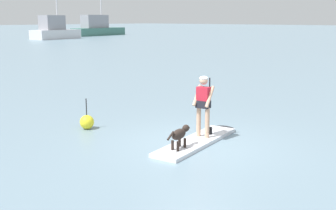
% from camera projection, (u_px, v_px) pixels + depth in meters
% --- Properties ---
extents(ground_plane, '(400.00, 400.00, 0.00)m').
position_uv_depth(ground_plane, '(196.00, 144.00, 11.01)').
color(ground_plane, slate).
extents(paddleboard, '(3.59, 1.29, 0.10)m').
position_uv_depth(paddleboard, '(200.00, 140.00, 11.18)').
color(paddleboard, silver).
rests_on(paddleboard, ground_plane).
extents(person_paddler, '(0.64, 0.53, 1.65)m').
position_uv_depth(person_paddler, '(204.00, 102.00, 11.09)').
color(person_paddler, tan).
rests_on(person_paddler, paddleboard).
extents(dog, '(1.01, 0.30, 0.53)m').
position_uv_depth(dog, '(180.00, 134.00, 10.23)').
color(dog, '#2D231E').
rests_on(dog, paddleboard).
extents(moored_boat_center, '(8.42, 4.08, 10.97)m').
position_uv_depth(moored_boat_center, '(55.00, 30.00, 66.75)').
color(moored_boat_center, silver).
rests_on(moored_boat_center, ground_plane).
extents(moored_boat_outer, '(13.04, 4.88, 11.41)m').
position_uv_depth(moored_boat_outer, '(98.00, 28.00, 80.85)').
color(moored_boat_outer, '#3F7266').
rests_on(moored_boat_outer, ground_plane).
extents(marker_buoy, '(0.42, 0.42, 0.92)m').
position_uv_depth(marker_buoy, '(87.00, 122.00, 12.43)').
color(marker_buoy, yellow).
rests_on(marker_buoy, ground_plane).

